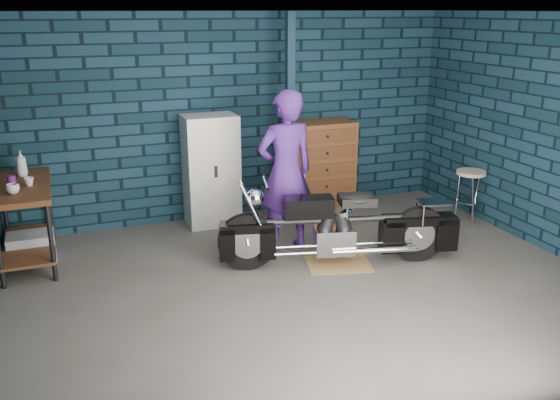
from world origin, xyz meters
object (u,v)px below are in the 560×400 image
Objects in this scene: locker at (211,171)px; tool_chest at (319,167)px; person at (286,172)px; shop_stool at (469,196)px; workbench at (26,224)px; storage_bin at (32,247)px; motorcycle at (340,222)px.

locker is 1.54m from tool_chest.
tool_chest is at bearing -132.94° from person.
shop_stool is at bearing 176.96° from person.
shop_stool is at bearing -34.18° from tool_chest.
shop_stool is at bearing -6.89° from workbench.
person reaches higher than locker.
shop_stool is at bearing -7.33° from storage_bin.
locker is 2.08× the size of shop_stool.
motorcycle is 1.20× the size of person.
shop_stool is (3.21, -1.14, -0.38)m from locker.
workbench is 3.47m from motorcycle.
workbench is 2.01× the size of shop_stool.
workbench is 2.95m from person.
workbench is 0.30m from storage_bin.
storage_bin is at bearing -168.83° from locker.
motorcycle is 0.87m from person.
tool_chest is at bearing 0.00° from locker.
workbench is 0.62× the size of motorcycle.
storage_bin is 0.35× the size of locker.
locker is at bearing 160.45° from shop_stool.
locker is (-0.97, 1.79, 0.22)m from motorcycle.
person is 2.71× the size of shop_stool.
tool_chest reaches higher than storage_bin.
workbench is 2.31m from locker.
shop_stool is (2.24, 0.65, -0.15)m from motorcycle.
storage_bin is (-3.20, 1.35, -0.34)m from motorcycle.
person reaches higher than workbench.
tool_chest is 1.81× the size of shop_stool.
tool_chest is (1.53, 0.00, -0.09)m from locker.
shop_stool is (1.68, -1.14, -0.28)m from tool_chest.
person is at bearing -14.36° from storage_bin.
motorcycle is 3.49m from storage_bin.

